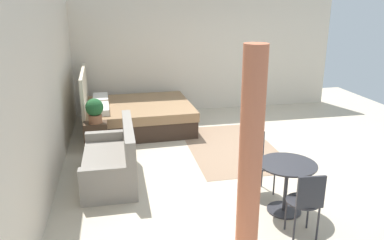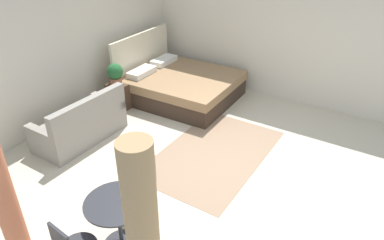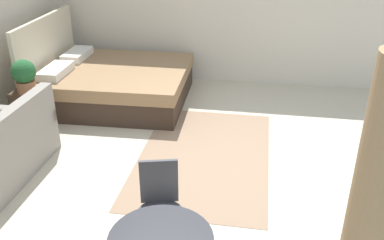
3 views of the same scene
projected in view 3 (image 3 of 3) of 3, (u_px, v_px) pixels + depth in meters
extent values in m
cube|color=beige|center=(214.00, 169.00, 4.98)|extent=(9.06, 9.51, 0.02)
cube|color=beige|center=(237.00, 5.00, 7.07)|extent=(0.12, 6.51, 2.69)
cube|color=#93755B|center=(204.00, 155.00, 5.24)|extent=(2.55, 1.59, 0.01)
cube|color=#38281E|center=(118.00, 90.00, 6.74)|extent=(1.97, 2.21, 0.36)
cube|color=#93704C|center=(116.00, 74.00, 6.62)|extent=(2.01, 2.25, 0.19)
cube|color=beige|center=(48.00, 59.00, 6.66)|extent=(1.96, 0.12, 1.31)
cube|color=white|center=(56.00, 71.00, 6.28)|extent=(0.69, 0.34, 0.12)
cube|color=white|center=(77.00, 54.00, 7.02)|extent=(0.69, 0.34, 0.12)
cube|color=gray|center=(14.00, 130.00, 4.48)|extent=(1.60, 0.14, 0.48)
cube|color=gray|center=(25.00, 114.00, 5.25)|extent=(0.14, 0.77, 0.14)
cube|color=#473323|center=(33.00, 107.00, 5.89)|extent=(0.46, 0.43, 0.55)
cylinder|color=#935B3D|center=(26.00, 87.00, 5.65)|extent=(0.24, 0.24, 0.16)
sphere|color=#235B2D|center=(23.00, 71.00, 5.56)|extent=(0.32, 0.32, 0.32)
cylinder|color=#2D2D33|center=(161.00, 239.00, 2.92)|extent=(0.74, 0.74, 0.02)
cylinder|color=#3F3F44|center=(145.00, 226.00, 3.73)|extent=(0.02, 0.02, 0.43)
cylinder|color=#3F3F44|center=(177.00, 224.00, 3.76)|extent=(0.02, 0.02, 0.43)
cylinder|color=#3F3F44|center=(160.00, 215.00, 3.52)|extent=(0.50, 0.50, 0.02)
cube|color=#3F3F44|center=(159.00, 181.00, 3.58)|extent=(0.11, 0.32, 0.41)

